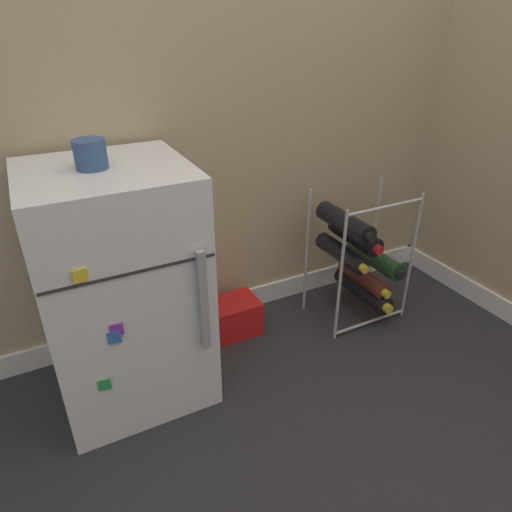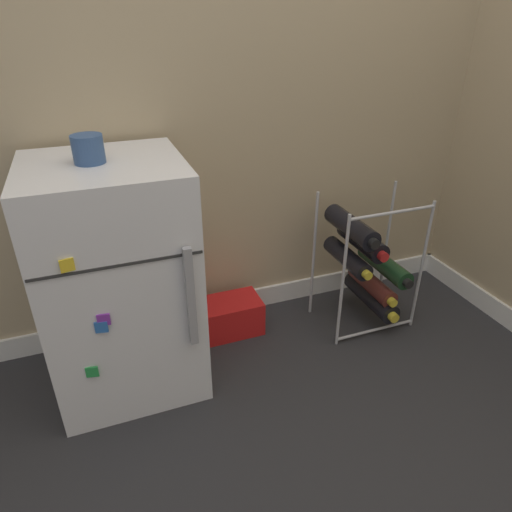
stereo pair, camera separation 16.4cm
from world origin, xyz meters
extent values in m
plane|color=#28282B|center=(0.00, 0.00, 0.00)|extent=(14.00, 14.00, 0.00)
cube|color=white|center=(0.00, 0.61, 0.04)|extent=(6.96, 0.01, 0.09)
cube|color=white|center=(-0.53, 0.37, 0.40)|extent=(0.47, 0.45, 0.79)
cube|color=#2D2D2D|center=(-0.53, 0.14, 0.57)|extent=(0.46, 0.00, 0.01)
cube|color=#9E9EA3|center=(-0.35, 0.13, 0.44)|extent=(0.02, 0.02, 0.33)
cube|color=purple|center=(-0.60, 0.14, 0.41)|extent=(0.04, 0.01, 0.04)
cube|color=blue|center=(-0.61, 0.14, 0.39)|extent=(0.04, 0.01, 0.04)
cube|color=green|center=(-0.65, 0.14, 0.24)|extent=(0.04, 0.01, 0.04)
cube|color=yellow|center=(-0.66, 0.14, 0.60)|extent=(0.04, 0.01, 0.04)
cylinder|color=#B2B2B7|center=(0.25, 0.25, 0.28)|extent=(0.01, 0.01, 0.56)
cylinder|color=#B2B2B7|center=(0.60, 0.25, 0.28)|extent=(0.01, 0.01, 0.56)
cylinder|color=#B2B2B7|center=(0.25, 0.49, 0.28)|extent=(0.01, 0.01, 0.56)
cylinder|color=#B2B2B7|center=(0.60, 0.49, 0.28)|extent=(0.01, 0.01, 0.56)
cylinder|color=#B2B2B7|center=(0.43, 0.25, 0.02)|extent=(0.36, 0.01, 0.01)
cylinder|color=#B2B2B7|center=(0.43, 0.25, 0.54)|extent=(0.36, 0.01, 0.01)
cylinder|color=black|center=(0.47, 0.37, 0.10)|extent=(0.08, 0.30, 0.08)
cylinder|color=gold|center=(0.47, 0.21, 0.10)|extent=(0.04, 0.02, 0.04)
cylinder|color=#56231E|center=(0.47, 0.37, 0.16)|extent=(0.07, 0.26, 0.07)
cylinder|color=gold|center=(0.47, 0.23, 0.16)|extent=(0.03, 0.02, 0.03)
cylinder|color=#19381E|center=(0.52, 0.37, 0.25)|extent=(0.08, 0.29, 0.08)
cylinder|color=black|center=(0.52, 0.21, 0.25)|extent=(0.04, 0.02, 0.04)
cylinder|color=black|center=(0.33, 0.37, 0.32)|extent=(0.07, 0.26, 0.07)
cylinder|color=gold|center=(0.33, 0.23, 0.32)|extent=(0.03, 0.02, 0.03)
cylinder|color=black|center=(0.39, 0.37, 0.38)|extent=(0.08, 0.26, 0.08)
cylinder|color=red|center=(0.39, 0.23, 0.38)|extent=(0.04, 0.02, 0.04)
cylinder|color=black|center=(0.34, 0.37, 0.45)|extent=(0.08, 0.28, 0.08)
cylinder|color=black|center=(0.34, 0.22, 0.45)|extent=(0.04, 0.02, 0.04)
cube|color=red|center=(-0.14, 0.48, 0.07)|extent=(0.28, 0.16, 0.14)
cylinder|color=#335184|center=(-0.56, 0.37, 0.83)|extent=(0.09, 0.09, 0.08)
camera|label=1|loc=(-0.71, -0.92, 1.17)|focal=32.00mm
camera|label=2|loc=(-0.56, -0.98, 1.17)|focal=32.00mm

